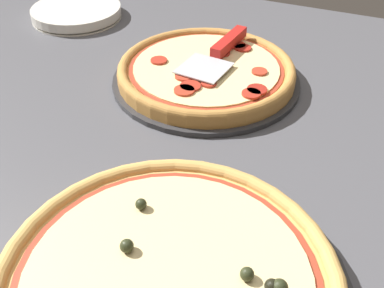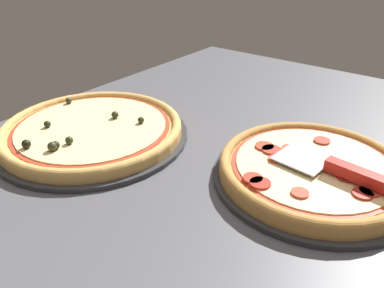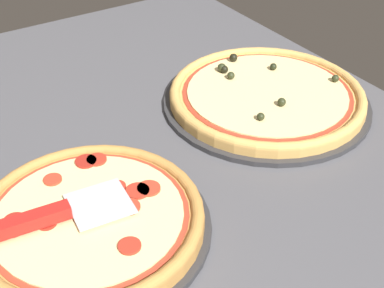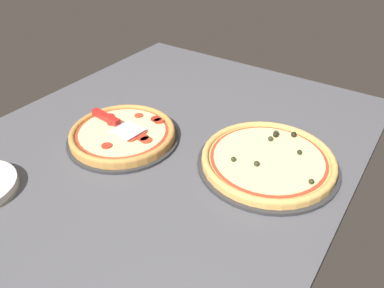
% 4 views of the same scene
% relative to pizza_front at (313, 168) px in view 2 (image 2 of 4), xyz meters
% --- Properties ---
extents(ground_plane, '(1.43, 1.14, 0.04)m').
position_rel_pizza_front_xyz_m(ground_plane, '(-0.05, 0.11, -0.04)').
color(ground_plane, '#4C4C51').
extents(pizza_pan_front, '(0.36, 0.36, 0.01)m').
position_rel_pizza_front_xyz_m(pizza_pan_front, '(0.00, -0.00, -0.02)').
color(pizza_pan_front, '#2D2D30').
rests_on(pizza_pan_front, ground_plane).
extents(pizza_front, '(0.33, 0.33, 0.03)m').
position_rel_pizza_front_xyz_m(pizza_front, '(0.00, 0.00, 0.00)').
color(pizza_front, '#B77F3D').
rests_on(pizza_front, pizza_pan_front).
extents(pizza_pan_back, '(0.41, 0.41, 0.01)m').
position_rel_pizza_front_xyz_m(pizza_pan_back, '(-0.13, 0.44, -0.02)').
color(pizza_pan_back, '#2D2D30').
rests_on(pizza_pan_back, ground_plane).
extents(pizza_back, '(0.39, 0.39, 0.04)m').
position_rel_pizza_front_xyz_m(pizza_back, '(-0.14, 0.44, -0.00)').
color(pizza_back, tan).
rests_on(pizza_back, pizza_pan_back).
extents(serving_spatula, '(0.09, 0.21, 0.02)m').
position_rel_pizza_front_xyz_m(serving_spatula, '(-0.01, -0.06, 0.02)').
color(serving_spatula, '#B7B7BC').
rests_on(serving_spatula, pizza_front).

